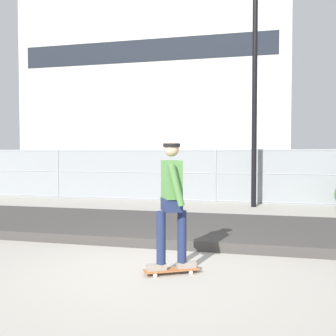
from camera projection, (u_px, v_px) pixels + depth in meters
ground_plane at (154, 271)px, 5.64m from camera, size 120.00×120.00×0.00m
gravel_berm at (189, 228)px, 8.38m from camera, size 12.72×3.20×0.18m
skateboard at (172, 270)px, 5.49m from camera, size 0.80×0.55×0.07m
skater at (172, 197)px, 5.45m from camera, size 0.68×0.62×1.81m
chain_fence at (216, 176)px, 13.41m from camera, size 24.31×0.06×1.85m
street_lamp at (255, 61)px, 12.13m from camera, size 0.44×0.44×7.55m
parked_car_near at (142, 172)px, 17.45m from camera, size 4.47×2.08×1.66m
parked_car_mid at (278, 175)px, 15.69m from camera, size 4.45×2.04×1.66m
library_building at (160, 85)px, 50.71m from camera, size 31.92×15.08×21.32m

